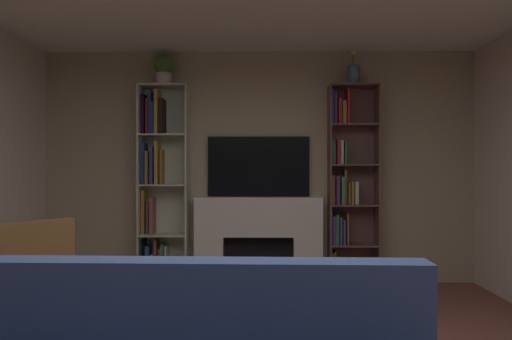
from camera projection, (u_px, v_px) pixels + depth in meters
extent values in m
cube|color=tan|center=(259.00, 167.00, 5.96)|extent=(5.14, 0.06, 2.71)
cube|color=white|center=(209.00, 260.00, 5.82)|extent=(0.33, 0.24, 0.55)
cube|color=white|center=(308.00, 260.00, 5.81)|extent=(0.33, 0.24, 0.55)
cube|color=white|center=(258.00, 217.00, 5.81)|extent=(1.46, 0.24, 0.45)
cube|color=black|center=(259.00, 259.00, 5.89)|extent=(0.80, 0.08, 0.55)
cube|color=#62524E|center=(258.00, 288.00, 5.55)|extent=(1.56, 0.30, 0.03)
cube|color=black|center=(259.00, 167.00, 5.90)|extent=(1.18, 0.06, 0.70)
cube|color=beige|center=(140.00, 185.00, 5.80)|extent=(0.02, 0.30, 2.29)
cube|color=beige|center=(187.00, 185.00, 5.79)|extent=(0.02, 0.30, 2.29)
cube|color=beige|center=(166.00, 184.00, 5.94)|extent=(0.56, 0.02, 2.29)
cube|color=beige|center=(164.00, 284.00, 5.80)|extent=(0.52, 0.30, 0.02)
cube|color=black|center=(143.00, 261.00, 5.82)|extent=(0.02, 0.23, 0.50)
cube|color=#2D508E|center=(148.00, 264.00, 5.84)|extent=(0.04, 0.18, 0.42)
cube|color=beige|center=(153.00, 268.00, 5.84)|extent=(0.03, 0.19, 0.32)
cube|color=brown|center=(157.00, 261.00, 5.84)|extent=(0.03, 0.18, 0.50)
cube|color=#96502B|center=(161.00, 265.00, 5.84)|extent=(0.03, 0.18, 0.40)
cube|color=#236B51|center=(163.00, 263.00, 5.81)|extent=(0.03, 0.23, 0.45)
cube|color=beige|center=(167.00, 264.00, 5.84)|extent=(0.02, 0.19, 0.42)
cube|color=beige|center=(164.00, 235.00, 5.80)|extent=(0.52, 0.30, 0.02)
cube|color=olive|center=(144.00, 212.00, 5.84)|extent=(0.03, 0.19, 0.50)
cube|color=#4A3568|center=(149.00, 217.00, 5.85)|extent=(0.03, 0.17, 0.37)
cube|color=brown|center=(153.00, 216.00, 5.84)|extent=(0.04, 0.19, 0.41)
cube|color=beige|center=(164.00, 185.00, 5.80)|extent=(0.52, 0.30, 0.02)
cube|color=navy|center=(144.00, 164.00, 5.83)|extent=(0.04, 0.21, 0.47)
cube|color=brown|center=(149.00, 168.00, 5.81)|extent=(0.03, 0.25, 0.38)
cube|color=navy|center=(153.00, 166.00, 5.81)|extent=(0.03, 0.24, 0.42)
cube|color=#A58330|center=(158.00, 163.00, 5.81)|extent=(0.04, 0.24, 0.50)
cube|color=olive|center=(162.00, 167.00, 5.84)|extent=(0.02, 0.19, 0.39)
cube|color=beige|center=(164.00, 135.00, 5.79)|extent=(0.52, 0.30, 0.02)
cube|color=black|center=(144.00, 115.00, 5.83)|extent=(0.03, 0.20, 0.46)
cube|color=#BA2038|center=(148.00, 117.00, 5.85)|extent=(0.02, 0.17, 0.41)
cube|color=#1A4A8C|center=(151.00, 113.00, 5.84)|extent=(0.03, 0.17, 0.50)
cube|color=#243E97|center=(154.00, 118.00, 5.82)|extent=(0.03, 0.21, 0.37)
cube|color=#A88132|center=(158.00, 112.00, 5.80)|extent=(0.04, 0.25, 0.51)
cube|color=black|center=(162.00, 117.00, 5.81)|extent=(0.04, 0.23, 0.41)
cube|color=beige|center=(164.00, 86.00, 5.79)|extent=(0.52, 0.30, 0.02)
cube|color=brown|center=(330.00, 185.00, 5.78)|extent=(0.02, 0.28, 2.29)
cube|color=brown|center=(377.00, 185.00, 5.77)|extent=(0.02, 0.28, 2.29)
cube|color=brown|center=(351.00, 185.00, 5.90)|extent=(0.56, 0.02, 2.29)
cube|color=brown|center=(353.00, 284.00, 5.77)|extent=(0.52, 0.28, 0.02)
cube|color=#357441|center=(332.00, 268.00, 5.81)|extent=(0.03, 0.18, 0.35)
cube|color=#A48B2B|center=(335.00, 266.00, 5.82)|extent=(0.02, 0.17, 0.37)
cube|color=beige|center=(338.00, 271.00, 5.81)|extent=(0.04, 0.18, 0.26)
cube|color=#5F2873|center=(342.00, 270.00, 5.81)|extent=(0.03, 0.18, 0.29)
cube|color=brown|center=(353.00, 245.00, 5.77)|extent=(0.52, 0.28, 0.02)
cube|color=#4B2D71|center=(333.00, 230.00, 5.78)|extent=(0.04, 0.23, 0.32)
cube|color=#236A40|center=(336.00, 229.00, 5.79)|extent=(0.04, 0.23, 0.34)
cube|color=#593D73|center=(340.00, 231.00, 5.78)|extent=(0.02, 0.24, 0.31)
cube|color=#2E5480|center=(343.00, 232.00, 5.78)|extent=(0.02, 0.23, 0.28)
cube|color=brown|center=(347.00, 228.00, 5.78)|extent=(0.02, 0.23, 0.36)
cube|color=brown|center=(353.00, 205.00, 5.77)|extent=(0.52, 0.28, 0.02)
cube|color=#996637|center=(333.00, 190.00, 5.81)|extent=(0.04, 0.18, 0.32)
cube|color=#4B2B69|center=(337.00, 190.00, 5.79)|extent=(0.04, 0.21, 0.33)
cube|color=#3A7B55|center=(342.00, 190.00, 5.79)|extent=(0.04, 0.22, 0.32)
cube|color=brown|center=(345.00, 187.00, 5.81)|extent=(0.03, 0.16, 0.39)
cube|color=#925E2C|center=(348.00, 193.00, 5.81)|extent=(0.03, 0.16, 0.24)
cube|color=olive|center=(351.00, 193.00, 5.78)|extent=(0.02, 0.22, 0.25)
cube|color=beige|center=(356.00, 193.00, 5.80)|extent=(0.04, 0.20, 0.26)
cube|color=brown|center=(353.00, 165.00, 5.77)|extent=(0.52, 0.28, 0.02)
cube|color=#306341|center=(333.00, 152.00, 5.80)|extent=(0.04, 0.19, 0.27)
cube|color=#A92438|center=(338.00, 152.00, 5.81)|extent=(0.04, 0.18, 0.28)
cube|color=beige|center=(341.00, 152.00, 5.81)|extent=(0.03, 0.18, 0.27)
cube|color=#217F45|center=(345.00, 153.00, 5.81)|extent=(0.02, 0.18, 0.26)
cube|color=brown|center=(353.00, 125.00, 5.77)|extent=(0.52, 0.28, 0.02)
cube|color=#2D3B97|center=(332.00, 108.00, 5.79)|extent=(0.02, 0.21, 0.38)
cube|color=#673B7E|center=(335.00, 109.00, 5.81)|extent=(0.02, 0.18, 0.36)
cube|color=#B62824|center=(339.00, 112.00, 5.80)|extent=(0.04, 0.18, 0.29)
cube|color=olive|center=(343.00, 113.00, 5.78)|extent=(0.04, 0.23, 0.26)
cube|color=red|center=(347.00, 107.00, 5.78)|extent=(0.03, 0.22, 0.40)
cube|color=brown|center=(353.00, 86.00, 5.77)|extent=(0.52, 0.28, 0.02)
cylinder|color=beige|center=(164.00, 79.00, 5.79)|extent=(0.18, 0.18, 0.14)
sphere|color=#456C2C|center=(164.00, 65.00, 5.79)|extent=(0.24, 0.24, 0.24)
cylinder|color=#426A8E|center=(354.00, 75.00, 5.76)|extent=(0.14, 0.14, 0.22)
cylinder|color=#4C7F3F|center=(354.00, 59.00, 5.76)|extent=(0.01, 0.01, 0.15)
sphere|color=yellow|center=(354.00, 53.00, 5.76)|extent=(0.05, 0.05, 0.05)
cylinder|color=#4C7F3F|center=(353.00, 59.00, 5.76)|extent=(0.01, 0.01, 0.15)
sphere|color=yellow|center=(353.00, 53.00, 5.76)|extent=(0.04, 0.04, 0.04)
cube|color=#4460A4|center=(185.00, 331.00, 1.92)|extent=(1.85, 0.20, 0.54)
cylinder|color=brown|center=(70.00, 326.00, 3.59)|extent=(0.04, 0.04, 0.42)
cylinder|color=brown|center=(26.00, 312.00, 3.94)|extent=(0.04, 0.04, 0.42)
cube|color=#BA724B|center=(10.00, 292.00, 3.54)|extent=(0.87, 0.86, 0.08)
cube|color=brown|center=(10.00, 301.00, 3.54)|extent=(0.87, 0.86, 0.04)
cube|color=brown|center=(33.00, 263.00, 3.37)|extent=(0.40, 0.53, 0.56)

